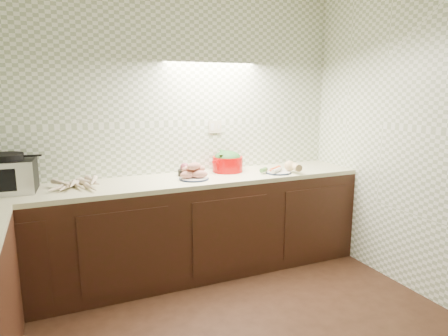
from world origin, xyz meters
name	(u,v)px	position (x,y,z in m)	size (l,w,h in m)	color
room	(249,99)	(0.00, 0.00, 1.63)	(3.60, 3.60, 2.60)	black
counter	(104,284)	(-0.68, 0.68, 0.45)	(3.60, 3.60, 0.90)	black
toaster_oven	(6,175)	(-1.26, 1.59, 1.04)	(0.45, 0.36, 0.30)	black
parsnip_pile	(76,185)	(-0.77, 1.47, 0.93)	(0.40, 0.39, 0.08)	beige
sweet_potato_plate	(194,173)	(0.21, 1.45, 0.95)	(0.26, 0.26, 0.15)	#131D38
onion_bowl	(186,171)	(0.19, 1.62, 0.94)	(0.16, 0.16, 0.12)	black
dutch_oven	(228,161)	(0.62, 1.64, 1.00)	(0.38, 0.38, 0.20)	#B60404
veg_plate	(283,169)	(1.07, 1.37, 0.94)	(0.39, 0.27, 0.11)	#131D38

